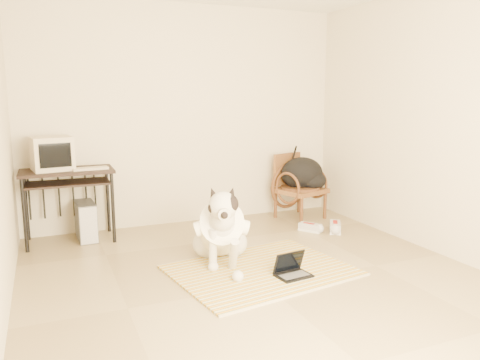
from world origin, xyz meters
TOP-DOWN VIEW (x-y plane):
  - floor at (0.00, 0.00)m, footprint 4.50×4.50m
  - wall_back at (0.00, 2.25)m, footprint 4.50×0.00m
  - wall_right at (2.00, 0.00)m, footprint 0.00×4.50m
  - rug at (0.10, 0.30)m, footprint 1.74×1.43m
  - dog at (-0.16, 0.65)m, footprint 0.60×1.15m
  - laptop at (0.29, 0.06)m, footprint 0.33×0.26m
  - computer_desk at (-1.46, 1.94)m, footprint 0.98×0.55m
  - crt_monitor at (-1.60, 1.98)m, footprint 0.46×0.44m
  - desk_keyboard at (-1.23, 1.85)m, footprint 0.38×0.16m
  - pc_tower at (-1.30, 1.95)m, footprint 0.21×0.47m
  - rattan_chair at (1.38, 1.87)m, footprint 0.69×0.68m
  - backpack at (1.45, 1.83)m, footprint 0.57×0.49m
  - sneaker_left at (1.20, 1.24)m, footprint 0.24×0.29m
  - sneaker_right at (1.47, 1.12)m, footprint 0.28×0.34m

SIDE VIEW (x-z plane):
  - floor at x=0.00m, z-range 0.00..0.00m
  - rug at x=0.10m, z-range 0.00..0.02m
  - sneaker_left at x=1.20m, z-range -0.01..0.09m
  - sneaker_right at x=1.47m, z-range -0.01..0.11m
  - laptop at x=0.29m, z-range -0.04..0.18m
  - pc_tower at x=-1.30m, z-range 0.00..0.43m
  - dog at x=-0.16m, z-range -0.08..0.74m
  - rattan_chair at x=1.38m, z-range 0.00..0.84m
  - backpack at x=1.45m, z-range 0.37..0.79m
  - computer_desk at x=-1.46m, z-range 0.29..1.10m
  - desk_keyboard at x=-1.23m, z-range 0.81..0.83m
  - crt_monitor at x=-1.60m, z-range 0.81..1.17m
  - wall_back at x=0.00m, z-range -0.90..3.60m
  - wall_right at x=2.00m, z-range -0.90..3.60m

